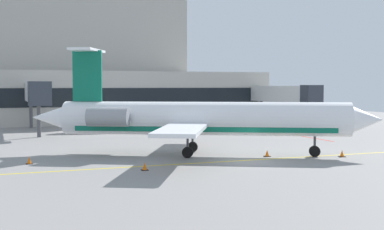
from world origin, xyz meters
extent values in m
cube|color=gray|center=(0.00, 0.00, -0.05)|extent=(120.00, 120.00, 0.10)
cube|color=yellow|center=(0.00, 0.55, 0.00)|extent=(108.00, 0.24, 0.01)
cube|color=red|center=(14.72, 13.21, 0.00)|extent=(0.30, 8.00, 0.01)
cube|color=#B7B2A8|center=(-6.90, 47.73, 3.97)|extent=(62.67, 15.46, 7.94)
cube|color=#A8A49A|center=(-4.68, 51.60, 14.18)|extent=(33.91, 10.83, 12.48)
cube|color=black|center=(-6.90, 39.95, 4.06)|extent=(60.17, 0.12, 2.70)
cube|color=silver|center=(21.69, 32.29, 4.53)|extent=(1.40, 15.42, 2.40)
cube|color=#2D333D|center=(21.69, 23.68, 4.53)|extent=(2.40, 2.00, 2.64)
cylinder|color=#4C4C51|center=(21.69, 38.50, 1.67)|extent=(0.44, 0.44, 3.33)
cylinder|color=#4C4C51|center=(21.69, 25.38, 1.67)|extent=(0.44, 0.44, 3.33)
cube|color=silver|center=(-13.36, 32.06, 4.92)|extent=(1.40, 15.88, 2.40)
cube|color=#2D333D|center=(-13.36, 23.22, 4.92)|extent=(2.40, 2.00, 2.64)
cylinder|color=#4C4C51|center=(-13.36, 38.50, 1.86)|extent=(0.44, 0.44, 3.72)
cylinder|color=#4C4C51|center=(-13.36, 24.92, 1.86)|extent=(0.44, 0.44, 3.72)
cylinder|color=white|center=(-1.71, 4.48, 3.05)|extent=(22.36, 13.33, 2.78)
cube|color=#0C664C|center=(-1.71, 4.48, 2.29)|extent=(20.12, 11.99, 0.50)
cone|color=white|center=(9.70, -1.39, 3.05)|extent=(3.96, 3.82, 2.72)
cone|color=white|center=(-13.37, 10.48, 3.05)|extent=(4.29, 3.75, 2.36)
cube|color=white|center=(0.09, 10.43, 2.64)|extent=(7.03, 9.80, 0.28)
cube|color=white|center=(-5.51, -0.44, 2.64)|extent=(7.03, 9.80, 0.28)
cylinder|color=gray|center=(-7.46, 9.90, 3.26)|extent=(3.66, 2.88, 1.53)
cylinder|color=gray|center=(-9.46, 6.01, 3.26)|extent=(3.66, 2.88, 1.53)
cube|color=#0C664C|center=(-10.57, 9.04, 6.60)|extent=(2.33, 1.36, 4.32)
cube|color=white|center=(-10.57, 9.04, 8.76)|extent=(3.76, 4.84, 0.20)
cylinder|color=#3F3F44|center=(6.30, 0.36, 1.28)|extent=(0.20, 0.20, 1.22)
cylinder|color=black|center=(6.30, 0.36, 0.45)|extent=(0.96, 0.72, 0.90)
cylinder|color=#3F3F44|center=(-1.94, 6.63, 1.28)|extent=(0.20, 0.20, 1.22)
cylinder|color=black|center=(-1.94, 6.63, 0.45)|extent=(0.96, 0.72, 0.90)
cylinder|color=#3F3F44|center=(-3.59, 3.42, 1.28)|extent=(0.20, 0.20, 1.22)
cylinder|color=black|center=(-3.59, 3.42, 0.45)|extent=(0.96, 0.72, 0.90)
cube|color=#19389E|center=(5.79, 27.43, 0.70)|extent=(4.06, 3.35, 0.70)
cube|color=navy|center=(6.69, 26.89, 1.51)|extent=(2.05, 2.05, 0.93)
cylinder|color=black|center=(7.34, 27.46, 0.35)|extent=(0.74, 0.60, 0.70)
cylinder|color=black|center=(6.48, 26.05, 0.35)|extent=(0.74, 0.60, 0.70)
cylinder|color=black|center=(5.09, 28.82, 0.35)|extent=(0.74, 0.60, 0.70)
cylinder|color=black|center=(4.24, 27.40, 0.35)|extent=(0.74, 0.60, 0.70)
cube|color=silver|center=(11.01, 28.21, 0.64)|extent=(2.59, 3.59, 0.58)
cube|color=#B8B1A9|center=(11.29, 29.07, 1.42)|extent=(1.83, 1.70, 0.98)
cylinder|color=black|center=(10.57, 29.54, 0.35)|extent=(0.48, 0.75, 0.70)
cylinder|color=black|center=(12.15, 29.03, 0.35)|extent=(0.48, 0.75, 0.70)
cylinder|color=black|center=(9.87, 27.39, 0.35)|extent=(0.48, 0.75, 0.70)
cylinder|color=black|center=(11.45, 26.87, 0.35)|extent=(0.48, 0.75, 0.70)
cylinder|color=white|center=(-6.35, 28.49, 1.49)|extent=(5.52, 2.99, 2.28)
sphere|color=white|center=(-3.75, 28.13, 1.49)|extent=(2.24, 2.24, 2.24)
sphere|color=white|center=(-8.96, 28.86, 1.49)|extent=(2.24, 2.24, 2.24)
cube|color=#59595B|center=(-7.93, 28.49, 0.17)|extent=(0.60, 2.06, 0.35)
cube|color=#59595B|center=(-4.78, 28.49, 0.17)|extent=(0.60, 2.06, 0.35)
cone|color=orange|center=(-15.66, 4.58, 0.28)|extent=(0.36, 0.36, 0.55)
cube|color=black|center=(-15.66, 4.58, 0.02)|extent=(0.47, 0.47, 0.04)
cone|color=orange|center=(8.35, -0.49, 0.28)|extent=(0.36, 0.36, 0.55)
cube|color=black|center=(8.35, -0.49, 0.02)|extent=(0.47, 0.47, 0.04)
cone|color=orange|center=(-8.45, -1.18, 0.28)|extent=(0.36, 0.36, 0.55)
cube|color=black|center=(-8.45, -1.18, 0.02)|extent=(0.47, 0.47, 0.04)
cone|color=orange|center=(2.73, 1.81, 0.28)|extent=(0.36, 0.36, 0.55)
cube|color=black|center=(2.73, 1.81, 0.02)|extent=(0.47, 0.47, 0.04)
camera|label=1|loc=(-17.94, -35.02, 5.81)|focal=48.29mm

